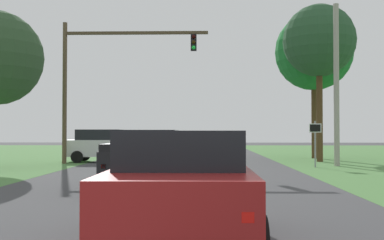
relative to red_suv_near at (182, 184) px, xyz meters
The scene contains 9 objects.
ground_plane 7.99m from the red_suv_near, 95.87° to the left, with size 120.00×120.00×0.00m, color #424244.
red_suv_near is the anchor object (origin of this frame).
pickup_truck_lead 7.59m from the red_suv_near, 100.77° to the left, with size 2.36×5.38×1.82m.
traffic_light 19.82m from the red_suv_near, 105.80° to the left, with size 8.05×0.40×7.82m.
keep_moving_sign 17.20m from the red_suv_near, 70.20° to the left, with size 0.60×0.09×2.29m.
oak_tree_right 26.03m from the red_suv_near, 72.52° to the left, with size 5.11×5.11×9.61m.
crossing_suv_far 20.82m from the red_suv_near, 105.48° to the left, with size 4.26×2.17×1.88m.
utility_pole_right 18.88m from the red_suv_near, 67.38° to the left, with size 0.28×0.28×8.37m, color #9E998E.
extra_tree_2 22.66m from the red_suv_near, 70.97° to the left, with size 4.25×4.25×9.25m.
Camera 1 is at (1.16, -3.02, 1.78)m, focal length 44.72 mm.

